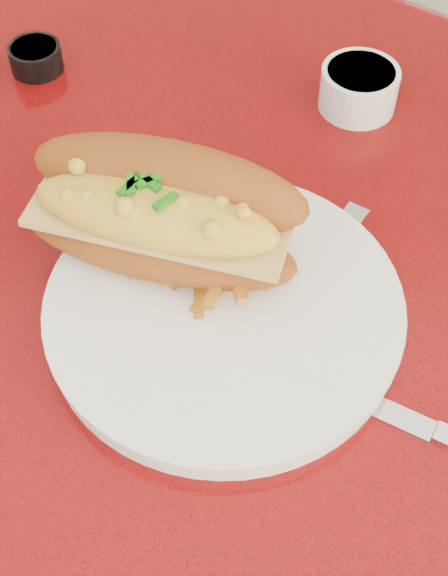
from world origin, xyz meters
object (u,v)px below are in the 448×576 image
Objects in this scene: mac_hoagie at (161,212)px; gravy_ramekin at (359,87)px; fork at (316,264)px; dinner_plate at (224,310)px; knife at (420,426)px; sauce_cup_left at (36,57)px; diner_table at (284,342)px.

mac_hoagie is 2.64× the size of gravy_ramekin.
mac_hoagie is 0.13m from fork.
dinner_plate is at bearing -33.21° from mac_hoagie.
gravy_ramekin is 0.37m from knife.
mac_hoagie reaches higher than dinner_plate.
fork is 2.67× the size of sauce_cup_left.
dinner_plate is (-0.00, -0.11, 0.17)m from diner_table.
mac_hoagie is at bearing 164.72° from dinner_plate.
gravy_ramekin reaches higher than fork.
knife is at bearing -22.98° from mac_hoagie.
gravy_ramekin is at bearing 23.65° from sauce_cup_left.
mac_hoagie is (-0.07, 0.02, 0.05)m from dinner_plate.
sauce_cup_left is (-0.31, -0.14, -0.01)m from gravy_ramekin.
sauce_cup_left is at bearing -156.35° from gravy_ramekin.
sauce_cup_left is (-0.27, 0.14, -0.05)m from mac_hoagie.
sauce_cup_left reaches higher than dinner_plate.
dinner_plate is 2.06× the size of fork.
sauce_cup_left is (-0.35, 0.16, 0.00)m from dinner_plate.
diner_table is 0.25m from mac_hoagie.
dinner_plate is at bearing -24.81° from sauce_cup_left.
dinner_plate is at bearing 151.34° from fork.
fork reaches higher than diner_table.
fork is 0.69× the size of knife.
sauce_cup_left is at bearing 171.28° from diner_table.
diner_table is 5.23× the size of knife.
mac_hoagie is 0.28m from gravy_ramekin.
dinner_plate and fork have the same top height.
mac_hoagie reaches higher than sauce_cup_left.
knife is at bearing -32.39° from diner_table.
sauce_cup_left is at bearing 134.89° from mac_hoagie.
fork is at bearing 144.41° from knife.
gravy_ramekin is at bearing 97.30° from dinner_plate.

